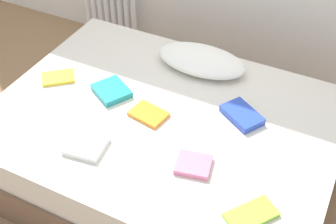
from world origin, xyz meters
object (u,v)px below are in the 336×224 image
bed (164,145)px  textbook_pink (194,165)px  textbook_yellow (58,78)px  textbook_teal (111,91)px  textbook_orange (149,114)px  textbook_lime (251,215)px  radiator (110,8)px  pillow (202,60)px  textbook_blue (242,115)px  textbook_white (86,146)px

bed → textbook_pink: (0.31, -0.28, 0.27)m
textbook_yellow → textbook_pink: size_ratio=1.13×
textbook_yellow → textbook_teal: textbook_teal is taller
textbook_teal → textbook_orange: 0.31m
bed → textbook_lime: (0.67, -0.44, 0.26)m
radiator → textbook_orange: 1.66m
bed → pillow: size_ratio=3.39×
textbook_yellow → textbook_orange: textbook_orange is taller
textbook_orange → textbook_lime: 0.85m
textbook_blue → textbook_white: bearing=-106.2°
textbook_pink → textbook_teal: bearing=143.5°
pillow → textbook_orange: bearing=-98.6°
textbook_teal → textbook_yellow: bearing=-145.1°
textbook_pink → textbook_lime: bearing=-35.3°
bed → pillow: pillow is taller
bed → textbook_blue: textbook_blue is taller
bed → radiator: size_ratio=3.82×
textbook_blue → textbook_yellow: bearing=-139.5°
radiator → textbook_yellow: bearing=-71.9°
textbook_pink → textbook_white: bearing=-178.6°
textbook_blue → textbook_pink: bearing=-69.9°
textbook_blue → textbook_orange: bearing=-123.5°
textbook_teal → textbook_white: (0.12, -0.45, -0.00)m
textbook_white → textbook_lime: bearing=-9.3°
textbook_yellow → textbook_orange: bearing=-43.7°
bed → textbook_yellow: (-0.75, -0.00, 0.26)m
bed → textbook_teal: textbook_teal is taller
textbook_blue → bed: bearing=-125.0°
bed → radiator: (-1.14, 1.20, 0.06)m
textbook_yellow → radiator: bearing=68.1°
radiator → textbook_yellow: 1.28m
bed → textbook_teal: 0.46m
radiator → textbook_pink: 2.09m
textbook_orange → textbook_white: bearing=-105.3°
textbook_lime → textbook_white: bearing=124.6°
radiator → textbook_lime: radiator is taller
textbook_blue → textbook_white: textbook_blue is taller
bed → textbook_white: textbook_white is taller
textbook_lime → textbook_teal: bearing=101.8°
pillow → textbook_lime: 1.17m
textbook_yellow → textbook_blue: textbook_blue is taller
radiator → textbook_yellow: size_ratio=2.64×
radiator → textbook_blue: textbook_blue is taller
textbook_yellow → textbook_teal: (0.38, 0.03, 0.01)m
textbook_orange → textbook_lime: size_ratio=0.85×
textbook_teal → textbook_white: 0.46m
textbook_yellow → textbook_orange: 0.68m
pillow → textbook_lime: bearing=-55.2°
textbook_pink → textbook_yellow: bearing=153.2°
textbook_blue → textbook_white: 0.89m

